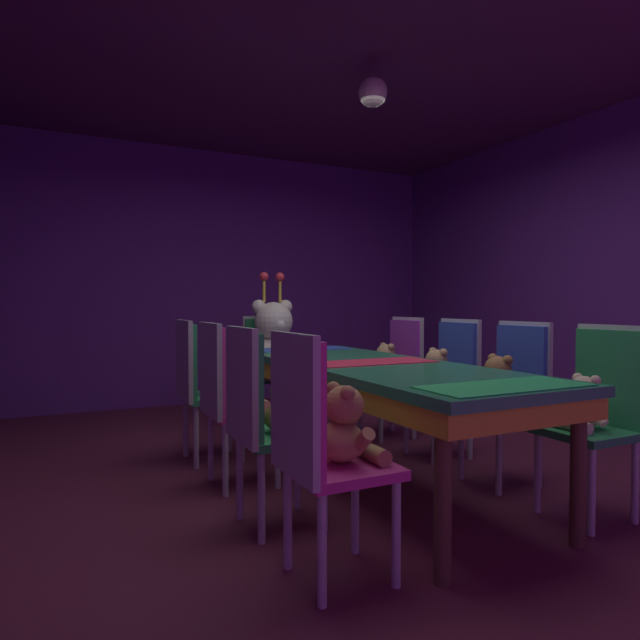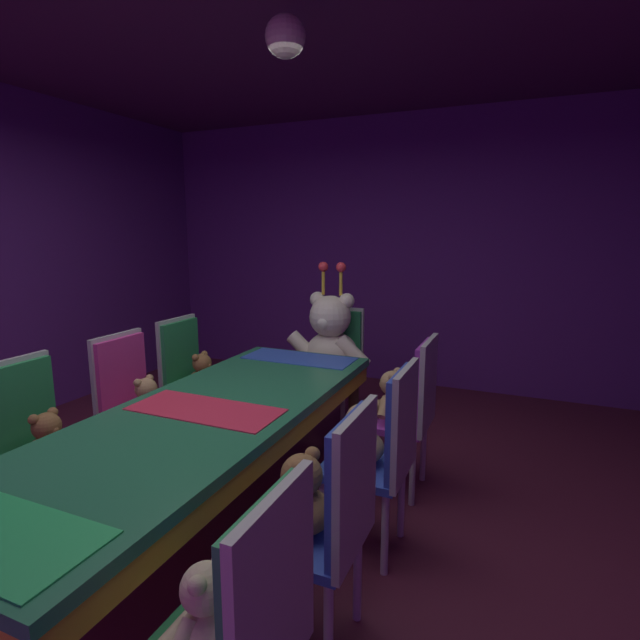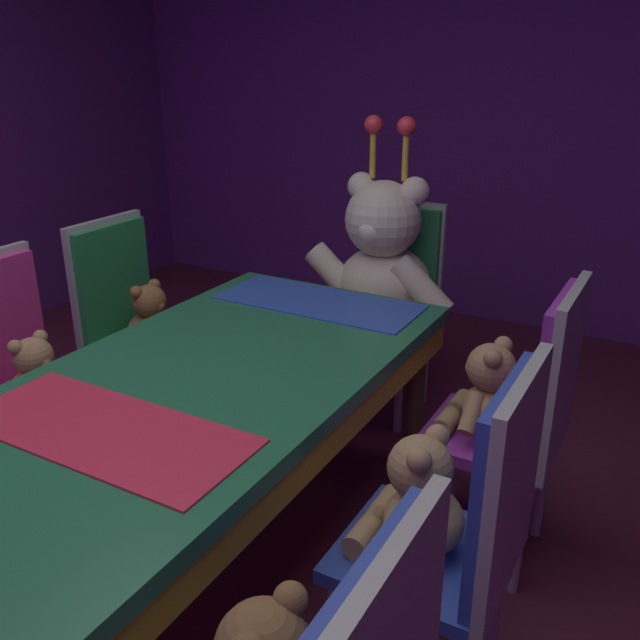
# 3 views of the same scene
# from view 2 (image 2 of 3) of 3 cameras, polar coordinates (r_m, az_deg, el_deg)

# --- Properties ---
(ground_plane) EXTENTS (7.90, 7.90, 0.00)m
(ground_plane) POSITION_cam_2_polar(r_m,az_deg,el_deg) (2.87, -12.60, -24.21)
(ground_plane) COLOR #591E33
(wall_back) EXTENTS (5.20, 0.12, 2.80)m
(wall_back) POSITION_cam_2_polar(r_m,az_deg,el_deg) (5.29, 7.59, 7.98)
(wall_back) COLOR #59267F
(wall_back) RESTS_ON ground_plane
(banquet_table) EXTENTS (0.90, 2.54, 0.75)m
(banquet_table) POSITION_cam_2_polar(r_m,az_deg,el_deg) (2.56, -13.20, -12.02)
(banquet_table) COLOR #26724C
(banquet_table) RESTS_ON ground_plane
(chair_left_1) EXTENTS (0.42, 0.41, 0.98)m
(chair_left_1) POSITION_cam_2_polar(r_m,az_deg,el_deg) (2.95, -30.93, -11.38)
(chair_left_1) COLOR #268C4C
(chair_left_1) RESTS_ON ground_plane
(teddy_left_1) EXTENTS (0.23, 0.30, 0.28)m
(teddy_left_1) POSITION_cam_2_polar(r_m,az_deg,el_deg) (2.85, -29.16, -12.38)
(teddy_left_1) COLOR olive
(teddy_left_1) RESTS_ON chair_left_1
(chair_left_2) EXTENTS (0.42, 0.41, 0.98)m
(chair_left_2) POSITION_cam_2_polar(r_m,az_deg,el_deg) (3.33, -21.40, -8.17)
(chair_left_2) COLOR #CC338C
(chair_left_2) RESTS_ON ground_plane
(teddy_left_2) EXTENTS (0.22, 0.29, 0.27)m
(teddy_left_2) POSITION_cam_2_polar(r_m,az_deg,el_deg) (3.24, -19.55, -8.95)
(teddy_left_2) COLOR tan
(teddy_left_2) RESTS_ON chair_left_2
(chair_left_3) EXTENTS (0.42, 0.41, 0.98)m
(chair_left_3) POSITION_cam_2_polar(r_m,az_deg,el_deg) (3.77, -15.30, -5.66)
(chair_left_3) COLOR #268C4C
(chair_left_3) RESTS_ON ground_plane
(teddy_left_3) EXTENTS (0.23, 0.30, 0.28)m
(teddy_left_3) POSITION_cam_2_polar(r_m,az_deg,el_deg) (3.69, -13.53, -6.20)
(teddy_left_3) COLOR olive
(teddy_left_3) RESTS_ON chair_left_3
(chair_right_0) EXTENTS (0.42, 0.41, 0.98)m
(chair_right_0) POSITION_cam_2_polar(r_m,az_deg,el_deg) (1.52, -8.22, -31.82)
(chair_right_0) COLOR #268C4C
(chair_right_0) RESTS_ON ground_plane
(teddy_right_0) EXTENTS (0.23, 0.30, 0.28)m
(teddy_right_0) POSITION_cam_2_polar(r_m,az_deg,el_deg) (1.60, -13.30, -30.50)
(teddy_right_0) COLOR beige
(teddy_right_0) RESTS_ON chair_right_0
(chair_right_1) EXTENTS (0.42, 0.41, 0.98)m
(chair_right_1) POSITION_cam_2_polar(r_m,az_deg,el_deg) (1.96, 1.88, -21.07)
(chair_right_1) COLOR #2D47B2
(chair_right_1) RESTS_ON ground_plane
(teddy_right_1) EXTENTS (0.27, 0.35, 0.33)m
(teddy_right_1) POSITION_cam_2_polar(r_m,az_deg,el_deg) (2.01, -2.29, -20.13)
(teddy_right_1) COLOR olive
(teddy_right_1) RESTS_ON chair_right_1
(chair_right_2) EXTENTS (0.42, 0.41, 0.98)m
(chair_right_2) POSITION_cam_2_polar(r_m,az_deg,el_deg) (2.48, 8.02, -13.99)
(chair_right_2) COLOR #2D47B2
(chair_right_2) RESTS_ON ground_plane
(teddy_right_2) EXTENTS (0.26, 0.34, 0.32)m
(teddy_right_2) POSITION_cam_2_polar(r_m,az_deg,el_deg) (2.52, 4.72, -13.55)
(teddy_right_2) COLOR tan
(teddy_right_2) RESTS_ON chair_right_2
(chair_right_3) EXTENTS (0.42, 0.41, 0.98)m
(chair_right_3) POSITION_cam_2_polar(r_m,az_deg,el_deg) (3.07, 11.00, -9.23)
(chair_right_3) COLOR purple
(chair_right_3) RESTS_ON ground_plane
(teddy_right_3) EXTENTS (0.26, 0.33, 0.32)m
(teddy_right_3) POSITION_cam_2_polar(r_m,az_deg,el_deg) (3.10, 8.34, -9.00)
(teddy_right_3) COLOR tan
(teddy_right_3) RESTS_ON chair_right_3
(throne_chair) EXTENTS (0.41, 0.42, 0.98)m
(throne_chair) POSITION_cam_2_polar(r_m,az_deg,el_deg) (4.09, 2.02, -4.02)
(throne_chair) COLOR #268C4C
(throne_chair) RESTS_ON ground_plane
(king_teddy_bear) EXTENTS (0.71, 0.55, 0.92)m
(king_teddy_bear) POSITION_cam_2_polar(r_m,az_deg,el_deg) (3.90, 1.13, -2.40)
(king_teddy_bear) COLOR silver
(king_teddy_bear) RESTS_ON throne_chair
(pendant_light) EXTENTS (0.20, 0.20, 0.20)m
(pendant_light) POSITION_cam_2_polar(r_m,az_deg,el_deg) (2.75, -4.08, 30.19)
(pendant_light) COLOR white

